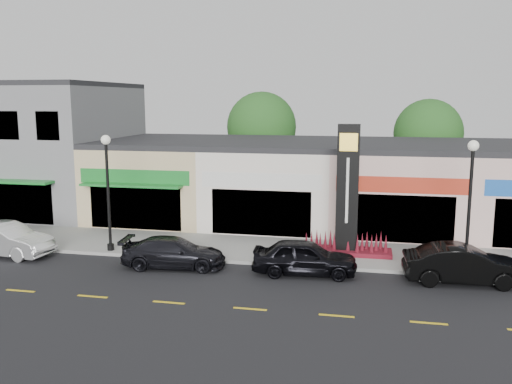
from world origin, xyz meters
TOP-DOWN VIEW (x-y plane):
  - ground at (0.00, 0.00)m, footprint 120.00×120.00m
  - sidewalk at (0.00, 4.35)m, footprint 52.00×4.30m
  - curb at (0.00, 2.10)m, footprint 52.00×0.20m
  - building_grey_2story at (-18.00, 11.48)m, footprint 12.00×10.95m
  - shop_beige at (-8.50, 11.46)m, footprint 7.00×10.85m
  - shop_cream at (-1.50, 11.47)m, footprint 7.00×10.01m
  - shop_pink_w at (5.50, 11.47)m, footprint 7.00×10.01m
  - tree_rear_west at (-4.00, 19.50)m, footprint 5.20×5.20m
  - tree_rear_mid at (8.00, 19.50)m, footprint 4.80×4.80m
  - lamp_west_near at (-8.00, 2.50)m, footprint 0.44×0.44m
  - lamp_east_near at (8.00, 2.50)m, footprint 0.44×0.44m
  - pylon_sign at (3.00, 4.20)m, footprint 4.20×1.30m
  - car_white_van at (-12.62, 1.15)m, footprint 2.17×4.78m
  - car_dark_sedan at (-4.28, 1.04)m, footprint 2.32×4.68m
  - car_black_sedan at (1.42, 1.21)m, footprint 2.04×4.45m
  - car_black_conv at (7.73, 1.36)m, footprint 1.88×4.74m

SIDE VIEW (x-z plane):
  - ground at x=0.00m, z-range 0.00..0.00m
  - sidewalk at x=0.00m, z-range 0.00..0.15m
  - curb at x=0.00m, z-range 0.00..0.15m
  - car_dark_sedan at x=-4.28m, z-range 0.00..1.31m
  - car_black_sedan at x=1.42m, z-range 0.00..1.48m
  - car_white_van at x=-12.62m, z-range 0.00..1.52m
  - car_black_conv at x=7.73m, z-range 0.00..1.53m
  - pylon_sign at x=3.00m, z-range -0.73..5.27m
  - shop_cream at x=-1.50m, z-range 0.00..4.80m
  - shop_pink_w at x=5.50m, z-range 0.00..4.80m
  - shop_beige at x=-8.50m, z-range 0.00..4.80m
  - lamp_west_near at x=-8.00m, z-range 0.74..6.21m
  - lamp_east_near at x=8.00m, z-range 0.74..6.21m
  - building_grey_2story at x=-18.00m, z-range -0.01..8.29m
  - tree_rear_mid at x=8.00m, z-range 1.24..8.53m
  - tree_rear_west at x=-4.00m, z-range 1.30..9.13m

